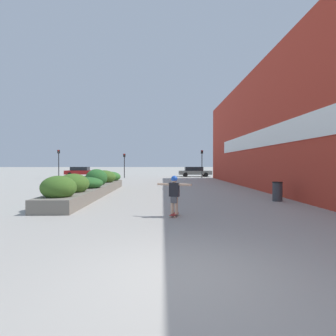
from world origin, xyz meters
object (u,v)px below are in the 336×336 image
Objects in this scene: skateboarder at (174,191)px; car_center_left at (81,171)px; skateboard at (174,215)px; car_leftmost at (195,171)px; traffic_light_right at (202,159)px; trash_bin at (277,191)px; traffic_light_left at (124,161)px; traffic_light_far_left at (59,159)px.

car_center_left is (-12.74, 30.45, -0.17)m from skateboarder.
skateboarder is 0.30× the size of car_center_left.
skateboarder is (0.00, 0.00, 0.86)m from skateboard.
skateboard is at bearing -8.45° from car_leftmost.
trash_bin is at bearing -88.62° from traffic_light_right.
skateboard is 6.58m from trash_bin.
traffic_light_left reaches higher than car_center_left.
trash_bin is at bearing 34.18° from car_center_left.
traffic_light_left reaches higher than car_leftmost.
skateboard is 29.38m from car_leftmost.
traffic_light_right and traffic_light_far_left have the same top height.
car_leftmost is 18.76m from traffic_light_far_left.
traffic_light_right is at bearing 8.93° from car_leftmost.
car_center_left is at bearing 131.94° from skateboarder.
car_leftmost is 17.11m from car_center_left.
car_center_left is at bearing 164.47° from traffic_light_right.
traffic_light_far_left reaches higher than car_leftmost.
skateboard is 0.13× the size of car_leftmost.
trash_bin is 24.51m from traffic_light_left.
trash_bin is 32.27m from car_center_left.
car_center_left is 1.42× the size of traffic_light_left.
traffic_light_left is at bearing 121.34° from skateboard.
traffic_light_left is at bearing 56.45° from car_center_left.
traffic_light_right reaches higher than car_center_left.
traffic_light_far_left is (-13.92, 24.97, 2.43)m from skateboard.
traffic_light_right is at bearing -0.51° from traffic_light_left.
skateboarder reaches higher than car_leftmost.
traffic_light_right is (0.55, -3.50, 1.74)m from car_leftmost.
trash_bin is (5.39, 3.75, 0.42)m from skateboard.
skateboarder is 26.26m from traffic_light_left.
car_center_left reaches higher than trash_bin.
trash_bin is 25.32m from car_leftmost.
car_leftmost is (4.32, 29.05, -0.17)m from skateboarder.
car_leftmost is 1.29× the size of traffic_light_right.
traffic_light_far_left is (-18.23, -4.08, 1.74)m from car_leftmost.
traffic_light_far_left reaches higher than trash_bin.
car_center_left is at bearing 77.86° from traffic_light_far_left.
car_center_left is at bearing 131.94° from skateboard.
trash_bin is 0.20× the size of car_leftmost.
traffic_light_right is at bearing 98.45° from skateboarder.
skateboard is 26.32m from traffic_light_left.
traffic_light_right is 1.00× the size of traffic_light_far_left.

